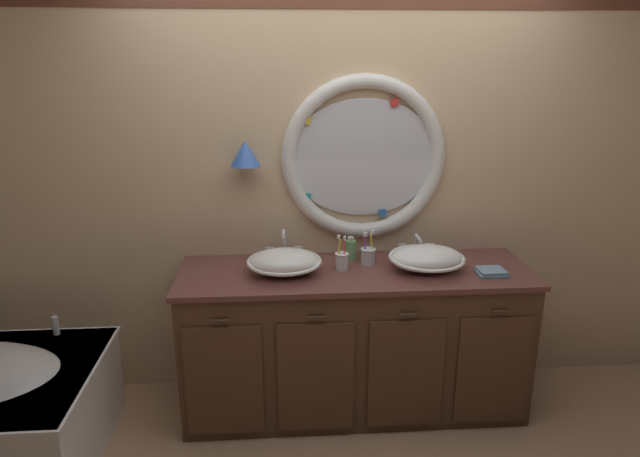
{
  "coord_description": "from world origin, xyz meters",
  "views": [
    {
      "loc": [
        -0.35,
        -2.67,
        2.04
      ],
      "look_at": [
        -0.14,
        0.25,
        1.12
      ],
      "focal_mm": 31.3,
      "sensor_mm": 36.0,
      "label": 1
    }
  ],
  "objects": [
    {
      "name": "vanity_counter",
      "position": [
        0.06,
        0.25,
        0.44
      ],
      "size": [
        1.99,
        0.64,
        0.87
      ],
      "color": "brown",
      "rests_on": "ground_plane"
    },
    {
      "name": "faucet_set_left",
      "position": [
        -0.34,
        0.47,
        0.94
      ],
      "size": [
        0.22,
        0.13,
        0.18
      ],
      "color": "silver",
      "rests_on": "vanity_counter"
    },
    {
      "name": "folded_hand_towel",
      "position": [
        0.8,
        0.12,
        0.89
      ],
      "size": [
        0.16,
        0.14,
        0.03
      ],
      "color": "#7593A8",
      "rests_on": "vanity_counter"
    },
    {
      "name": "back_wall_assembly",
      "position": [
        0.01,
        0.59,
        1.31
      ],
      "size": [
        6.4,
        0.26,
        2.6
      ],
      "color": "#D6B78E",
      "rests_on": "ground_plane"
    },
    {
      "name": "toothbrush_holder_right",
      "position": [
        0.15,
        0.34,
        0.93
      ],
      "size": [
        0.09,
        0.09,
        0.21
      ],
      "color": "silver",
      "rests_on": "vanity_counter"
    },
    {
      "name": "sink_basin_left",
      "position": [
        -0.34,
        0.22,
        0.94
      ],
      "size": [
        0.42,
        0.42,
        0.14
      ],
      "color": "white",
      "rests_on": "vanity_counter"
    },
    {
      "name": "sink_basin_right",
      "position": [
        0.46,
        0.22,
        0.94
      ],
      "size": [
        0.43,
        0.43,
        0.14
      ],
      "color": "white",
      "rests_on": "vanity_counter"
    },
    {
      "name": "faucet_set_right",
      "position": [
        0.46,
        0.47,
        0.93
      ],
      "size": [
        0.22,
        0.13,
        0.13
      ],
      "color": "silver",
      "rests_on": "vanity_counter"
    },
    {
      "name": "toothbrush_holder_left",
      "position": [
        -0.01,
        0.26,
        0.93
      ],
      "size": [
        0.08,
        0.08,
        0.21
      ],
      "color": "white",
      "rests_on": "vanity_counter"
    },
    {
      "name": "ground_plane",
      "position": [
        0.0,
        0.0,
        0.0
      ],
      "size": [
        14.0,
        14.0,
        0.0
      ],
      "primitive_type": "plane",
      "color": "tan"
    },
    {
      "name": "soap_dispenser",
      "position": [
        0.06,
        0.42,
        0.94
      ],
      "size": [
        0.06,
        0.07,
        0.15
      ],
      "color": "#6BAD66",
      "rests_on": "vanity_counter"
    }
  ]
}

